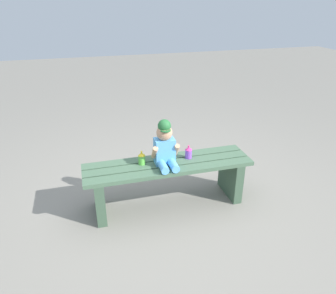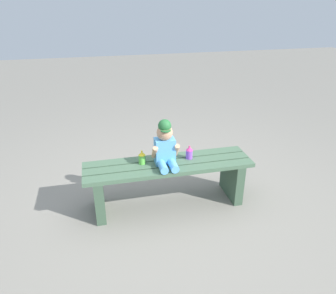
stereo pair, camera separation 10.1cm
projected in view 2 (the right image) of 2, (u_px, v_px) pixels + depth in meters
ground_plane at (168, 203)px, 2.98m from camera, size 16.00×16.00×0.00m
park_bench at (168, 176)px, 2.86m from camera, size 1.48×0.37×0.43m
child_figure at (165, 146)px, 2.71m from camera, size 0.23×0.27×0.40m
sippy_cup_left at (142, 158)px, 2.76m from camera, size 0.06×0.06×0.12m
sippy_cup_right at (189, 153)px, 2.85m from camera, size 0.06×0.06×0.12m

